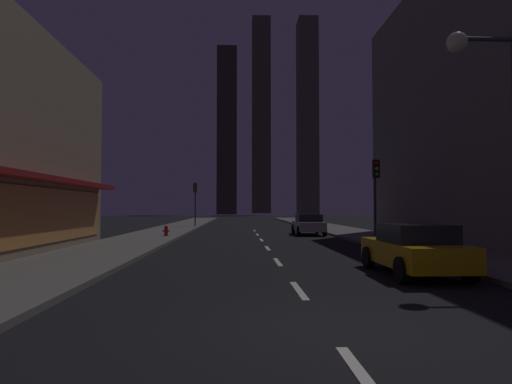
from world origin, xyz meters
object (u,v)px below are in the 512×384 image
object	(u,v)px
car_parked_far	(308,224)
traffic_light_near_right	(376,182)
traffic_light_far_left	(195,194)
fire_hydrant_far_left	(166,231)
street_lamp_right	(486,93)
car_parked_near	(414,249)

from	to	relation	value
car_parked_far	traffic_light_near_right	world-z (taller)	traffic_light_near_right
car_parked_far	traffic_light_far_left	xyz separation A→B (m)	(-9.10, 11.55, 2.45)
car_parked_far	traffic_light_far_left	bearing A→B (deg)	128.23
car_parked_far	traffic_light_near_right	bearing A→B (deg)	-78.23
traffic_light_far_left	fire_hydrant_far_left	bearing A→B (deg)	-91.58
fire_hydrant_far_left	traffic_light_far_left	world-z (taller)	traffic_light_far_left
fire_hydrant_far_left	traffic_light_near_right	bearing A→B (deg)	-28.45
traffic_light_far_left	street_lamp_right	distance (m)	32.48
car_parked_far	fire_hydrant_far_left	world-z (taller)	car_parked_far
car_parked_near	car_parked_far	size ratio (longest dim) A/B	1.00
car_parked_near	traffic_light_near_right	world-z (taller)	traffic_light_near_right
car_parked_far	street_lamp_right	bearing A→B (deg)	-84.65
street_lamp_right	car_parked_far	bearing A→B (deg)	95.35
car_parked_far	street_lamp_right	xyz separation A→B (m)	(1.78, -19.00, 4.33)
car_parked_near	traffic_light_far_left	distance (m)	31.34
traffic_light_near_right	street_lamp_right	distance (m)	10.06
car_parked_far	street_lamp_right	world-z (taller)	street_lamp_right
car_parked_near	street_lamp_right	distance (m)	4.72
fire_hydrant_far_left	street_lamp_right	size ratio (longest dim) A/B	0.10
car_parked_near	traffic_light_far_left	xyz separation A→B (m)	(-9.10, 29.88, 2.45)
car_parked_far	street_lamp_right	distance (m)	19.56
car_parked_near	street_lamp_right	size ratio (longest dim) A/B	0.64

